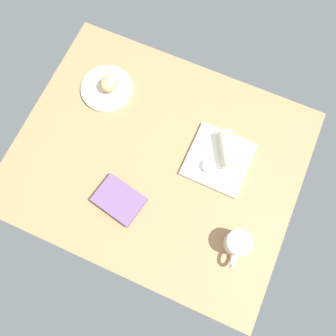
% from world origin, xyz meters
% --- Properties ---
extents(dining_table, '(1.10, 0.90, 0.04)m').
position_xyz_m(dining_table, '(0.00, 0.00, 0.02)').
color(dining_table, '#9E754C').
rests_on(dining_table, ground).
extents(round_plate, '(0.21, 0.21, 0.01)m').
position_xyz_m(round_plate, '(0.31, -0.19, 0.05)').
color(round_plate, silver).
rests_on(round_plate, dining_table).
extents(scone_pastry, '(0.10, 0.10, 0.06)m').
position_xyz_m(scone_pastry, '(0.30, -0.20, 0.08)').
color(scone_pastry, tan).
rests_on(scone_pastry, round_plate).
extents(square_plate, '(0.24, 0.24, 0.02)m').
position_xyz_m(square_plate, '(-0.22, -0.09, 0.05)').
color(square_plate, white).
rests_on(square_plate, dining_table).
extents(sauce_cup, '(0.05, 0.05, 0.02)m').
position_xyz_m(sauce_cup, '(-0.20, -0.04, 0.07)').
color(sauce_cup, silver).
rests_on(sauce_cup, square_plate).
extents(breakfast_wrap, '(0.12, 0.15, 0.06)m').
position_xyz_m(breakfast_wrap, '(-0.24, -0.13, 0.09)').
color(breakfast_wrap, beige).
rests_on(breakfast_wrap, square_plate).
extents(book_stack, '(0.20, 0.16, 0.03)m').
position_xyz_m(book_stack, '(0.06, 0.21, 0.05)').
color(book_stack, '#6B4C7A').
rests_on(book_stack, dining_table).
extents(coffee_mug, '(0.09, 0.14, 0.09)m').
position_xyz_m(coffee_mug, '(-0.40, 0.19, 0.08)').
color(coffee_mug, white).
rests_on(coffee_mug, dining_table).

